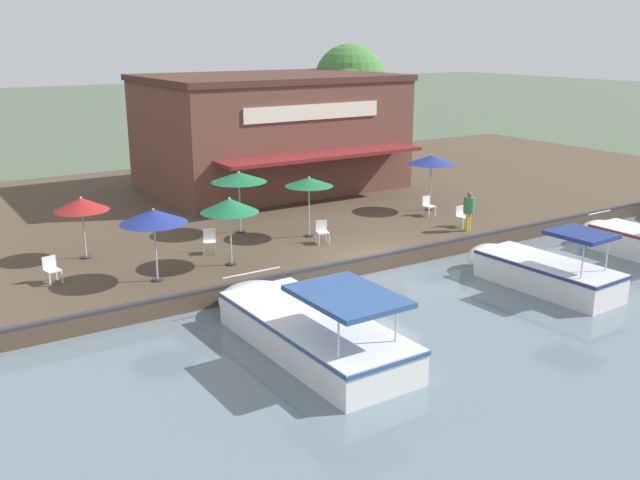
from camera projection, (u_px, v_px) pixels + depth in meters
name	position (u px, v px, depth m)	size (l,w,h in m)	color
ground_plane	(378.00, 274.00, 25.36)	(220.00, 220.00, 0.00)	#4C5B47
quay_deck	(239.00, 206.00, 34.18)	(22.00, 56.00, 0.60)	#4C3D2D
quay_edge_fender	(377.00, 256.00, 25.27)	(0.20, 50.40, 0.10)	#2D2D33
waterfront_restaurant	(269.00, 131.00, 36.62)	(10.38, 12.30, 5.71)	brown
patio_umbrella_back_row	(432.00, 160.00, 31.55)	(2.09, 2.09, 2.53)	#B7B7B7
patio_umbrella_by_entrance	(229.00, 205.00, 23.87)	(1.98, 1.98, 2.37)	#B7B7B7
patio_umbrella_mid_patio_left	(153.00, 216.00, 22.27)	(2.12, 2.12, 2.39)	#B7B7B7
patio_umbrella_near_quay_edge	(239.00, 177.00, 27.85)	(2.19, 2.19, 2.48)	#B7B7B7
patio_umbrella_far_corner	(81.00, 204.00, 24.66)	(1.89, 1.89, 2.22)	#B7B7B7
patio_umbrella_mid_patio_right	(309.00, 182.00, 27.32)	(1.87, 1.87, 2.38)	#B7B7B7
cafe_chair_mid_patio	(428.00, 205.00, 31.06)	(0.48, 0.48, 0.85)	white
cafe_chair_facing_river	(51.00, 268.00, 22.55)	(0.52, 0.52, 0.85)	white
cafe_chair_far_corner_seat	(210.00, 240.00, 25.67)	(0.58, 0.58, 0.85)	white
cafe_chair_back_row_seat	(462.00, 215.00, 29.24)	(0.46, 0.46, 0.85)	white
cafe_chair_beside_entrance	(322.00, 231.00, 26.91)	(0.55, 0.55, 0.85)	white
person_near_entrance	(469.00, 207.00, 28.44)	(0.45, 0.45, 1.60)	gold
motorboat_far_downstream	(535.00, 269.00, 23.88)	(5.69, 2.15, 2.19)	silver
motorboat_fourth_along	(301.00, 324.00, 19.32)	(7.50, 2.53, 2.09)	white
tree_upstream_bank	(349.00, 82.00, 41.90)	(4.38, 4.17, 7.17)	brown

